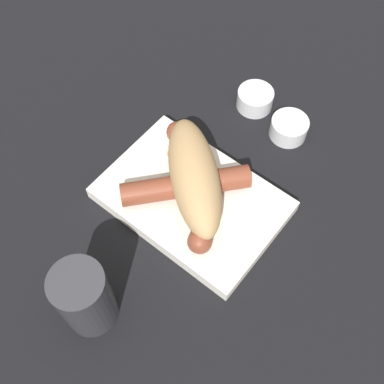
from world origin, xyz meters
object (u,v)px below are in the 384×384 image
food_tray (192,200)px  condiment_cup_near (289,129)px  bread_roll (194,176)px  sausage (188,183)px  drink_glass (86,299)px  condiment_cup_far (255,100)px

food_tray → condiment_cup_near: bearing=78.4°
bread_roll → sausage: 0.02m
food_tray → condiment_cup_near: size_ratio=4.30×
condiment_cup_near → drink_glass: (-0.04, -0.38, 0.04)m
condiment_cup_near → condiment_cup_far: bearing=168.4°
condiment_cup_near → condiment_cup_far: 0.07m
condiment_cup_far → bread_roll: bearing=-81.3°
bread_roll → condiment_cup_near: 0.18m
food_tray → condiment_cup_far: (-0.03, 0.20, 0.00)m
bread_roll → sausage: bearing=-130.3°
bread_roll → sausage: bread_roll is taller
sausage → condiment_cup_near: size_ratio=2.90×
condiment_cup_far → drink_glass: size_ratio=0.52×
bread_roll → sausage: size_ratio=1.11×
food_tray → drink_glass: (0.00, -0.20, 0.04)m
food_tray → sausage: size_ratio=1.48×
sausage → condiment_cup_far: sausage is taller
food_tray → bread_roll: bearing=114.4°
sausage → condiment_cup_near: sausage is taller
food_tray → condiment_cup_near: condiment_cup_near is taller
food_tray → bread_roll: (-0.01, 0.01, 0.04)m
sausage → condiment_cup_far: (-0.02, 0.19, -0.02)m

